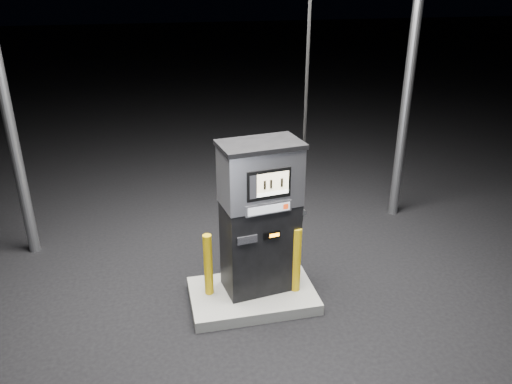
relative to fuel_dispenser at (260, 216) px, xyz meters
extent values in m
plane|color=black|center=(-0.12, -0.10, -1.16)|extent=(80.00, 80.00, 0.00)
cube|color=slate|center=(-0.12, -0.10, -1.09)|extent=(1.60, 1.00, 0.15)
cylinder|color=gray|center=(-3.12, 1.90, 1.09)|extent=(0.16, 0.16, 4.50)
cylinder|color=gray|center=(2.88, 1.90, 1.09)|extent=(0.16, 0.16, 4.50)
cube|color=black|center=(0.00, 0.00, -0.41)|extent=(0.98, 0.65, 1.20)
cube|color=silver|center=(0.00, 0.00, 0.54)|extent=(1.00, 0.67, 0.72)
cube|color=black|center=(0.00, 0.00, 0.93)|extent=(1.04, 0.71, 0.06)
cube|color=black|center=(0.03, -0.27, 0.54)|extent=(0.54, 0.10, 0.36)
cube|color=beige|center=(0.08, -0.28, 0.57)|extent=(0.39, 0.06, 0.23)
cube|color=white|center=(0.08, -0.28, 0.43)|extent=(0.39, 0.06, 0.05)
cube|color=silver|center=(0.03, -0.27, 0.23)|extent=(0.57, 0.11, 0.13)
cube|color=#9EA1A6|center=(0.04, -0.29, 0.23)|extent=(0.52, 0.08, 0.10)
cube|color=#BA2E0C|center=(0.25, -0.26, 0.23)|extent=(0.07, 0.01, 0.07)
cube|color=black|center=(0.08, -0.26, -0.13)|extent=(0.21, 0.05, 0.09)
cube|color=orange|center=(0.11, -0.27, -0.13)|extent=(0.12, 0.02, 0.04)
cube|color=black|center=(-0.23, -0.31, -0.13)|extent=(0.25, 0.06, 0.10)
cube|color=black|center=(0.49, 0.07, -0.01)|extent=(0.12, 0.18, 0.24)
cylinder|color=gray|center=(0.55, 0.08, -0.01)|extent=(0.10, 0.22, 0.07)
cylinder|color=black|center=(0.54, 0.03, 1.60)|extent=(0.04, 0.04, 2.98)
cylinder|color=#CBA20B|center=(-0.67, -0.02, -0.59)|extent=(0.15, 0.15, 0.84)
cylinder|color=#CBA20B|center=(0.43, -0.18, -0.57)|extent=(0.14, 0.14, 0.89)
camera|label=1|loc=(-1.26, -5.37, 2.76)|focal=35.00mm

